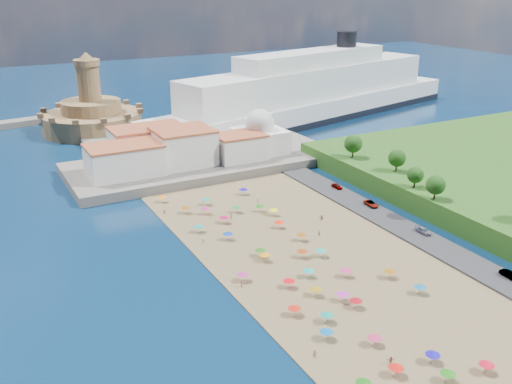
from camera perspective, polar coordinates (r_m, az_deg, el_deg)
ground at (r=128.47m, az=3.71°, el=-7.12°), size 700.00×700.00×0.00m
terrace at (r=192.39m, az=-5.17°, el=2.93°), size 90.00×36.00×3.00m
jetty at (r=217.93m, az=-14.17°, el=4.42°), size 18.00×70.00×2.40m
waterfront_buildings at (r=186.70m, az=-9.00°, el=4.25°), size 57.00×29.00×11.00m
domed_building at (r=196.86m, az=0.38°, el=5.70°), size 16.00×16.00×15.00m
fortress at (r=245.02m, az=-16.08°, el=7.33°), size 40.00×40.00×32.40m
cruise_ship at (r=257.78m, az=5.56°, el=9.64°), size 170.20×64.15×36.97m
beach_parasols at (r=119.08m, az=6.11°, el=-8.42°), size 31.51×115.71×2.20m
beachgoers at (r=130.59m, az=2.05°, el=-6.06°), size 36.09×98.27×1.76m
parked_cars at (r=147.32m, az=16.09°, el=-3.56°), size 2.79×74.46×1.45m
hillside_trees at (r=148.70m, az=21.61°, el=-0.35°), size 14.55×106.18×7.79m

